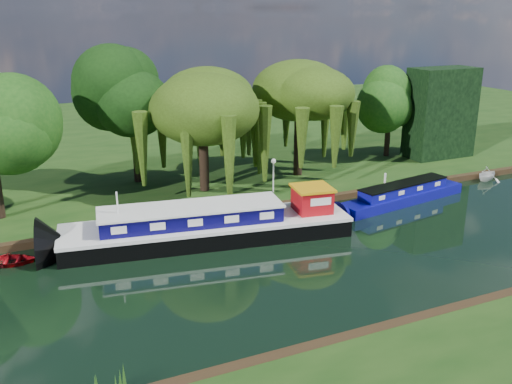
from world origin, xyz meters
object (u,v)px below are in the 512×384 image
dutch_barge (210,225)px  red_dinghy (10,264)px  narrowboat (403,195)px  white_cruiser (486,180)px

dutch_barge → red_dinghy: size_ratio=6.07×
dutch_barge → narrowboat: (15.08, 0.73, -0.34)m
dutch_barge → red_dinghy: bearing=-177.8°
narrowboat → white_cruiser: bearing=-0.0°
dutch_barge → narrowboat: dutch_barge is taller
red_dinghy → white_cruiser: bearing=-73.0°
red_dinghy → white_cruiser: white_cruiser is taller
narrowboat → red_dinghy: size_ratio=3.80×
white_cruiser → red_dinghy: bearing=75.6°
narrowboat → white_cruiser: size_ratio=4.52×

